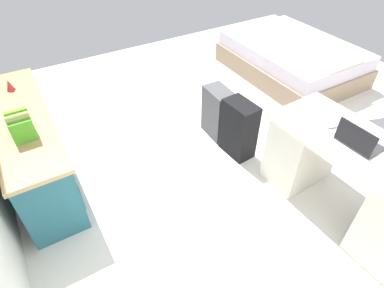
{
  "coord_description": "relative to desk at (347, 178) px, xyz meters",
  "views": [
    {
      "loc": [
        -2.05,
        2.03,
        2.36
      ],
      "look_at": [
        -0.3,
        0.99,
        0.6
      ],
      "focal_mm": 29.8,
      "sensor_mm": 36.0,
      "label": 1
    }
  ],
  "objects": [
    {
      "name": "credenza",
      "position": [
        1.81,
        2.21,
        -0.03
      ],
      "size": [
        1.8,
        0.48,
        0.72
      ],
      "color": "#235B6B",
      "rests_on": "ground_plane"
    },
    {
      "name": "computer_mouse",
      "position": [
        0.29,
        0.01,
        0.37
      ],
      "size": [
        0.06,
        0.1,
        0.03
      ],
      "primitive_type": "ellipsoid",
      "rotation": [
        0.0,
        0.0,
        0.04
      ],
      "color": "white",
      "rests_on": "desk"
    },
    {
      "name": "book_row",
      "position": [
        1.47,
        2.21,
        0.44
      ],
      "size": [
        0.16,
        0.17,
        0.23
      ],
      "color": "green",
      "rests_on": "credenza"
    },
    {
      "name": "desk",
      "position": [
        0.0,
        0.0,
        0.0
      ],
      "size": [
        1.46,
        0.71,
        0.75
      ],
      "color": "silver",
      "rests_on": "ground_plane"
    },
    {
      "name": "ground_plane",
      "position": [
        1.14,
        0.04,
        -0.39
      ],
      "size": [
        6.1,
        6.1,
        0.0
      ],
      "primitive_type": "plane",
      "color": "silver"
    },
    {
      "name": "suitcase_spare_grey",
      "position": [
        1.46,
        0.32,
        -0.1
      ],
      "size": [
        0.37,
        0.23,
        0.58
      ],
      "primitive_type": "cube",
      "rotation": [
        0.0,
        0.0,
        -0.03
      ],
      "color": "#4C4C51",
      "rests_on": "ground_plane"
    },
    {
      "name": "laptop",
      "position": [
        0.03,
        0.04,
        0.41
      ],
      "size": [
        0.32,
        0.23,
        0.21
      ],
      "color": "#333338",
      "rests_on": "desk"
    },
    {
      "name": "bed",
      "position": [
        2.1,
        -1.44,
        -0.15
      ],
      "size": [
        1.9,
        1.4,
        0.58
      ],
      "color": "gray",
      "rests_on": "ground_plane"
    },
    {
      "name": "figurine_small",
      "position": [
        2.31,
        2.21,
        0.39
      ],
      "size": [
        0.08,
        0.08,
        0.11
      ],
      "primitive_type": "cone",
      "color": "red",
      "rests_on": "credenza"
    },
    {
      "name": "suitcase_black",
      "position": [
        1.08,
        0.31,
        -0.08
      ],
      "size": [
        0.37,
        0.24,
        0.62
      ],
      "primitive_type": "cube",
      "rotation": [
        0.0,
        0.0,
        0.07
      ],
      "color": "black",
      "rests_on": "ground_plane"
    }
  ]
}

